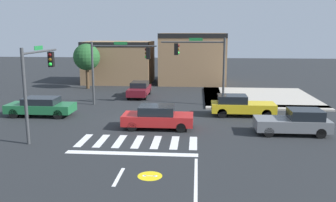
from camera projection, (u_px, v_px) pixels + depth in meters
name	position (u px, v px, depth m)	size (l,w,h in m)	color
ground_plane	(148.00, 122.00, 24.76)	(120.00, 120.00, 0.00)	#232628
crosswalk_near	(138.00, 142.00, 20.36)	(6.68, 2.44, 0.01)	silver
bike_detector_marking	(150.00, 176.00, 15.55)	(1.07, 1.07, 0.01)	yellow
curb_corner_northeast	(253.00, 98.00, 33.28)	(10.00, 10.60, 0.15)	#B2AA9E
storefront_row	(161.00, 60.00, 43.03)	(16.50, 6.67, 5.87)	#93704C
traffic_signal_northwest	(118.00, 61.00, 29.71)	(5.45, 0.32, 5.27)	#383A3D
traffic_signal_southwest	(38.00, 74.00, 20.97)	(0.32, 4.69, 5.28)	#383A3D
traffic_signal_northeast	(202.00, 58.00, 29.52)	(5.23, 0.32, 5.60)	#383A3D
car_green	(41.00, 106.00, 26.40)	(4.79, 1.93, 1.38)	#1E6638
car_gray	(295.00, 122.00, 21.75)	(4.35, 1.83, 1.53)	slate
car_yellow	(240.00, 105.00, 26.47)	(4.59, 1.82, 1.52)	gold
car_red	(158.00, 117.00, 23.04)	(4.48, 1.90, 1.47)	red
car_maroon	(139.00, 89.00, 34.11)	(1.74, 4.24, 1.40)	maroon
roadside_tree	(87.00, 57.00, 38.49)	(2.83, 2.83, 4.81)	#4C3823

